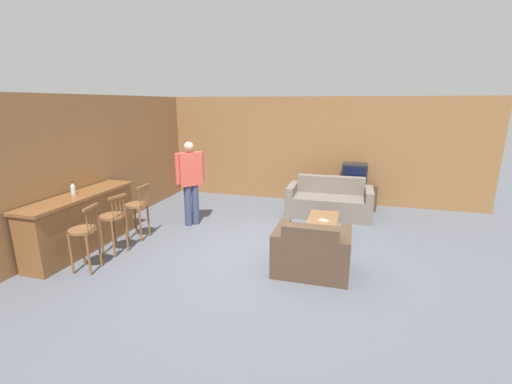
{
  "coord_description": "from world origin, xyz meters",
  "views": [
    {
      "loc": [
        1.52,
        -5.07,
        2.46
      ],
      "look_at": [
        -0.13,
        0.84,
        0.85
      ],
      "focal_mm": 24.0,
      "sensor_mm": 36.0,
      "label": 1
    }
  ],
  "objects_px": {
    "tv_unit": "(353,195)",
    "tv": "(354,173)",
    "armchair_near": "(312,253)",
    "bottle": "(73,189)",
    "person_by_window": "(190,179)",
    "bar_chair_mid": "(113,221)",
    "bar_chair_far": "(137,209)",
    "coffee_table": "(323,221)",
    "book_on_table": "(324,221)",
    "couch_far": "(329,202)",
    "bar_chair_near": "(84,235)"
  },
  "relations": [
    {
      "from": "armchair_near",
      "to": "tv",
      "type": "relative_size",
      "value": 1.92
    },
    {
      "from": "book_on_table",
      "to": "person_by_window",
      "type": "bearing_deg",
      "value": 177.72
    },
    {
      "from": "armchair_near",
      "to": "bottle",
      "type": "xyz_separation_m",
      "value": [
        -3.96,
        -0.22,
        0.76
      ]
    },
    {
      "from": "couch_far",
      "to": "tv",
      "type": "bearing_deg",
      "value": 55.39
    },
    {
      "from": "coffee_table",
      "to": "couch_far",
      "type": "bearing_deg",
      "value": 88.95
    },
    {
      "from": "bar_chair_near",
      "to": "armchair_near",
      "type": "bearing_deg",
      "value": 14.66
    },
    {
      "from": "couch_far",
      "to": "person_by_window",
      "type": "height_order",
      "value": "person_by_window"
    },
    {
      "from": "bar_chair_far",
      "to": "book_on_table",
      "type": "relative_size",
      "value": 4.8
    },
    {
      "from": "tv",
      "to": "person_by_window",
      "type": "xyz_separation_m",
      "value": [
        -3.19,
        -2.1,
        0.13
      ]
    },
    {
      "from": "person_by_window",
      "to": "bar_chair_near",
      "type": "bearing_deg",
      "value": -105.55
    },
    {
      "from": "bar_chair_mid",
      "to": "tv_unit",
      "type": "height_order",
      "value": "bar_chair_mid"
    },
    {
      "from": "bar_chair_mid",
      "to": "coffee_table",
      "type": "relative_size",
      "value": 0.98
    },
    {
      "from": "tv_unit",
      "to": "couch_far",
      "type": "bearing_deg",
      "value": -124.51
    },
    {
      "from": "bar_chair_near",
      "to": "couch_far",
      "type": "distance_m",
      "value": 4.92
    },
    {
      "from": "coffee_table",
      "to": "person_by_window",
      "type": "height_order",
      "value": "person_by_window"
    },
    {
      "from": "bar_chair_near",
      "to": "tv_unit",
      "type": "bearing_deg",
      "value": 48.83
    },
    {
      "from": "bar_chair_near",
      "to": "bar_chair_mid",
      "type": "relative_size",
      "value": 1.0
    },
    {
      "from": "bar_chair_mid",
      "to": "person_by_window",
      "type": "bearing_deg",
      "value": 68.69
    },
    {
      "from": "bar_chair_mid",
      "to": "tv",
      "type": "height_order",
      "value": "tv"
    },
    {
      "from": "bar_chair_far",
      "to": "coffee_table",
      "type": "xyz_separation_m",
      "value": [
        3.29,
        0.96,
        -0.25
      ]
    },
    {
      "from": "bottle",
      "to": "person_by_window",
      "type": "distance_m",
      "value": 2.11
    },
    {
      "from": "bar_chair_mid",
      "to": "tv_unit",
      "type": "relative_size",
      "value": 0.94
    },
    {
      "from": "bar_chair_mid",
      "to": "couch_far",
      "type": "height_order",
      "value": "bar_chair_mid"
    },
    {
      "from": "coffee_table",
      "to": "tv_unit",
      "type": "height_order",
      "value": "tv_unit"
    },
    {
      "from": "person_by_window",
      "to": "couch_far",
      "type": "bearing_deg",
      "value": 27.14
    },
    {
      "from": "coffee_table",
      "to": "bottle",
      "type": "relative_size",
      "value": 4.8
    },
    {
      "from": "tv",
      "to": "bottle",
      "type": "xyz_separation_m",
      "value": [
        -4.53,
        -3.72,
        0.23
      ]
    },
    {
      "from": "couch_far",
      "to": "person_by_window",
      "type": "xyz_separation_m",
      "value": [
        -2.69,
        -1.38,
        0.66
      ]
    },
    {
      "from": "bar_chair_near",
      "to": "bar_chair_mid",
      "type": "xyz_separation_m",
      "value": [
        -0.0,
        0.65,
        0.0
      ]
    },
    {
      "from": "armchair_near",
      "to": "tv_unit",
      "type": "bearing_deg",
      "value": 80.84
    },
    {
      "from": "bar_chair_far",
      "to": "tv_unit",
      "type": "relative_size",
      "value": 0.94
    },
    {
      "from": "armchair_near",
      "to": "tv_unit",
      "type": "xyz_separation_m",
      "value": [
        0.57,
        3.51,
        -0.0
      ]
    },
    {
      "from": "bar_chair_mid",
      "to": "bar_chair_far",
      "type": "xyz_separation_m",
      "value": [
        0.0,
        0.67,
        0.0
      ]
    },
    {
      "from": "bar_chair_mid",
      "to": "armchair_near",
      "type": "relative_size",
      "value": 0.93
    },
    {
      "from": "bar_chair_mid",
      "to": "person_by_window",
      "type": "distance_m",
      "value": 1.77
    },
    {
      "from": "bottle",
      "to": "book_on_table",
      "type": "bearing_deg",
      "value": 20.65
    },
    {
      "from": "bottle",
      "to": "person_by_window",
      "type": "bearing_deg",
      "value": 50.45
    },
    {
      "from": "bar_chair_far",
      "to": "tv_unit",
      "type": "distance_m",
      "value": 4.89
    },
    {
      "from": "bar_chair_far",
      "to": "bottle",
      "type": "bearing_deg",
      "value": -136.11
    },
    {
      "from": "bar_chair_mid",
      "to": "coffee_table",
      "type": "xyz_separation_m",
      "value": [
        3.29,
        1.64,
        -0.25
      ]
    },
    {
      "from": "armchair_near",
      "to": "tv_unit",
      "type": "distance_m",
      "value": 3.56
    },
    {
      "from": "tv_unit",
      "to": "tv",
      "type": "distance_m",
      "value": 0.54
    },
    {
      "from": "book_on_table",
      "to": "person_by_window",
      "type": "relative_size",
      "value": 0.12
    },
    {
      "from": "armchair_near",
      "to": "person_by_window",
      "type": "relative_size",
      "value": 0.64
    },
    {
      "from": "armchair_near",
      "to": "tv",
      "type": "xyz_separation_m",
      "value": [
        0.57,
        3.51,
        0.53
      ]
    },
    {
      "from": "bar_chair_mid",
      "to": "bottle",
      "type": "bearing_deg",
      "value": -179.02
    },
    {
      "from": "couch_far",
      "to": "bottle",
      "type": "height_order",
      "value": "bottle"
    },
    {
      "from": "tv_unit",
      "to": "book_on_table",
      "type": "height_order",
      "value": "tv_unit"
    },
    {
      "from": "bar_chair_mid",
      "to": "tv_unit",
      "type": "bearing_deg",
      "value": 44.25
    },
    {
      "from": "book_on_table",
      "to": "person_by_window",
      "type": "height_order",
      "value": "person_by_window"
    }
  ]
}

